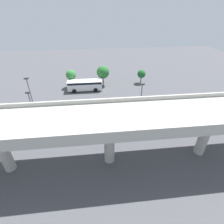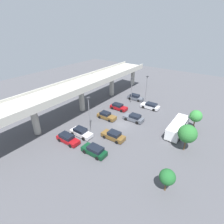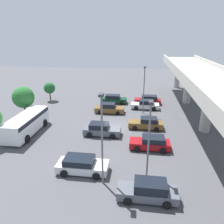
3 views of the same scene
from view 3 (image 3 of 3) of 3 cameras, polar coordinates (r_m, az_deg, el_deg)
ground_plane at (r=30.64m, az=0.54°, el=-3.75°), size 110.61×110.61×0.00m
highway_overpass at (r=29.82m, az=24.44°, el=6.46°), size 52.97×7.12×7.73m
parked_car_0 at (r=40.88m, az=9.38°, el=3.15°), size 2.03×4.77×1.57m
parked_car_1 at (r=38.01m, az=8.69°, el=1.91°), size 2.11×4.78×1.58m
parked_car_2 at (r=35.66m, az=-0.75°, el=0.95°), size 2.11×4.70×1.61m
parked_car_3 at (r=30.12m, az=8.96°, el=-2.95°), size 2.06×4.62×1.53m
parked_car_4 at (r=27.86m, az=-2.79°, el=-4.57°), size 2.17×4.64×1.58m
parked_car_5 at (r=24.99m, az=10.05°, el=-7.94°), size 2.11×4.47×1.48m
parked_car_6 at (r=21.02m, az=-7.90°, el=-13.50°), size 2.23×4.75×1.49m
parked_car_7 at (r=18.15m, az=9.42°, el=-19.61°), size 1.97×4.66×1.59m
parked_car_8 at (r=40.79m, az=0.52°, el=3.37°), size 2.09×4.56×1.55m
shuttle_bus at (r=30.05m, az=-21.36°, el=-2.58°), size 8.14×2.72×2.47m
lamp_post_near_aisle at (r=34.85m, az=8.36°, el=6.66°), size 0.70×0.35×7.57m
lamp_post_mid_lot at (r=18.44m, az=9.66°, el=-5.93°), size 0.70×0.35×7.21m
lamp_post_by_overpass at (r=17.48m, az=-2.64°, el=-5.69°), size 0.70×0.35×7.98m
tree_front_left at (r=43.68m, az=-16.02°, el=6.02°), size 2.13×2.13×3.54m
tree_front_centre at (r=34.61m, az=-22.16°, el=3.57°), size 3.16×3.16×5.03m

